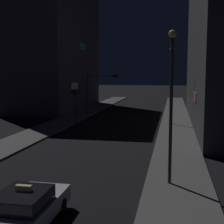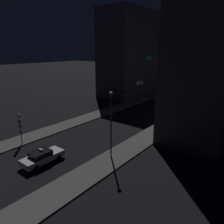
# 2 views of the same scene
# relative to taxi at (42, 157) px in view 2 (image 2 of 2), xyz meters

# --- Properties ---
(sidewalk_left) EXTENTS (3.23, 70.78, 0.14)m
(sidewalk_left) POSITION_rel_taxi_xyz_m (-7.08, 27.16, -0.66)
(sidewalk_left) COLOR #4C4C4C
(sidewalk_left) RESTS_ON ground_plane
(sidewalk_right) EXTENTS (3.23, 70.78, 0.14)m
(sidewalk_right) POSITION_rel_taxi_xyz_m (5.27, 27.16, -0.66)
(sidewalk_right) COLOR #4C4C4C
(sidewalk_right) RESTS_ON ground_plane
(building_facade_left) EXTENTS (8.64, 21.24, 20.58)m
(building_facade_left) POSITION_rel_taxi_xyz_m (-12.97, 37.59, 9.56)
(building_facade_left) COLOR #3D3842
(building_facade_left) RESTS_ON ground_plane
(building_facade_right) EXTENTS (7.51, 29.64, 18.22)m
(building_facade_right) POSITION_rel_taxi_xyz_m (10.60, 26.07, 8.37)
(building_facade_right) COLOR #333338
(building_facade_right) RESTS_ON ground_plane
(taxi) EXTENTS (1.83, 4.45, 1.62)m
(taxi) POSITION_rel_taxi_xyz_m (0.00, 0.00, 0.00)
(taxi) COLOR #B7B7BC
(taxi) RESTS_ON ground_plane
(traffic_light_overhead) EXTENTS (4.01, 0.41, 5.39)m
(traffic_light_overhead) POSITION_rel_taxi_xyz_m (-3.73, 27.52, 3.15)
(traffic_light_overhead) COLOR #2D2D33
(traffic_light_overhead) RESTS_ON ground_plane
(traffic_light_left_kerb) EXTENTS (0.80, 0.42, 3.76)m
(traffic_light_left_kerb) POSITION_rel_taxi_xyz_m (-5.22, 22.66, 1.96)
(traffic_light_left_kerb) COLOR #2D2D33
(traffic_light_left_kerb) RESTS_ON ground_plane
(sign_pole_left) EXTENTS (0.61, 0.10, 3.88)m
(sign_pole_left) POSITION_rel_taxi_xyz_m (-5.99, 1.10, 1.64)
(sign_pole_left) COLOR #2D2D33
(sign_pole_left) RESTS_ON sidewalk_left
(street_lamp_near_block) EXTENTS (0.38, 0.38, 7.25)m
(street_lamp_near_block) POSITION_rel_taxi_xyz_m (4.84, 5.44, 3.68)
(street_lamp_near_block) COLOR #2D2D33
(street_lamp_near_block) RESTS_ON sidewalk_right
(street_lamp_far_block) EXTENTS (0.48, 0.48, 8.00)m
(street_lamp_far_block) POSITION_rel_taxi_xyz_m (4.68, 24.30, 4.62)
(street_lamp_far_block) COLOR #2D2D33
(street_lamp_far_block) RESTS_ON sidewalk_right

